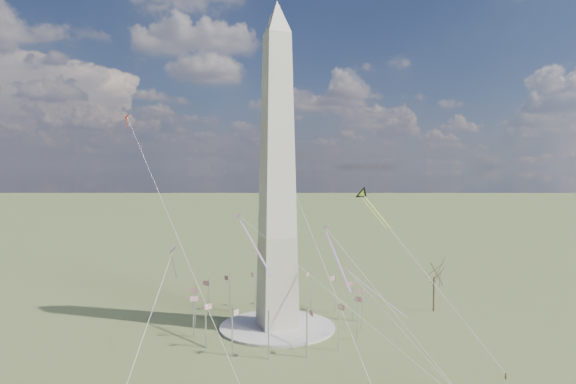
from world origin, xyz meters
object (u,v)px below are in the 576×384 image
object	(u,v)px
tree_near	(434,274)
person_east	(506,376)
kite_delta_black	(364,196)
washington_monument	(277,175)

from	to	relation	value
tree_near	person_east	distance (m)	58.93
person_east	kite_delta_black	size ratio (longest dim) A/B	0.10
person_east	washington_monument	bearing A→B (deg)	-62.94
tree_near	kite_delta_black	world-z (taller)	kite_delta_black
tree_near	person_east	world-z (taller)	tree_near
person_east	kite_delta_black	distance (m)	77.81
washington_monument	tree_near	xyz separation A→B (m)	(57.34, 0.54, -34.94)
washington_monument	person_east	bearing A→B (deg)	-53.90
washington_monument	tree_near	distance (m)	67.15
tree_near	kite_delta_black	xyz separation A→B (m)	(-21.04, 12.29, 26.99)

